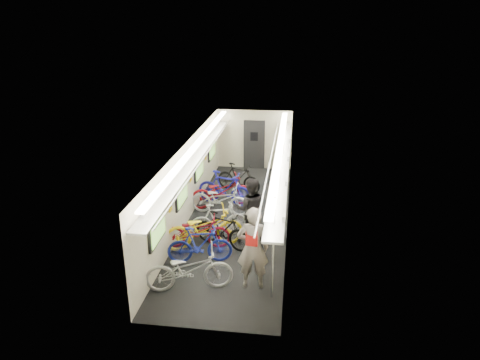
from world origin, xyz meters
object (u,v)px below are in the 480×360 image
(bicycle_1, at_px, (200,245))
(passenger_mid, at_px, (251,209))
(backpack, at_px, (252,237))
(passenger_near, at_px, (253,248))
(bicycle_0, at_px, (189,269))

(bicycle_1, xyz_separation_m, passenger_mid, (1.11, 1.43, 0.40))
(bicycle_1, bearing_deg, backpack, -134.89)
(passenger_near, relative_size, passenger_mid, 1.10)
(bicycle_0, height_order, bicycle_1, bicycle_0)
(passenger_mid, distance_m, backpack, 2.40)
(bicycle_0, bearing_deg, bicycle_1, -13.44)
(bicycle_0, bearing_deg, passenger_near, -91.71)
(backpack, bearing_deg, bicycle_1, 153.61)
(bicycle_1, distance_m, backpack, 1.84)
(passenger_near, bearing_deg, bicycle_0, 6.76)
(backpack, bearing_deg, bicycle_0, -162.57)
(bicycle_1, relative_size, passenger_mid, 0.91)
(passenger_mid, xyz_separation_m, backpack, (0.28, -2.35, 0.39))
(bicycle_0, relative_size, bicycle_1, 1.21)
(passenger_mid, bearing_deg, backpack, 92.38)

